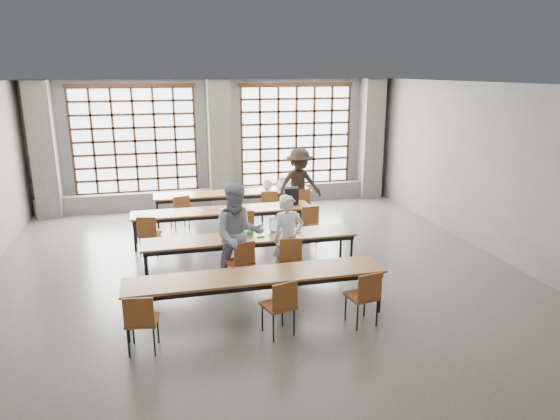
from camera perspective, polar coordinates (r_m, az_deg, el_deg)
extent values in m
plane|color=#4F4F4C|center=(9.45, -2.58, -7.57)|extent=(11.00, 11.00, 0.00)
plane|color=silver|center=(8.69, -2.87, 14.15)|extent=(11.00, 11.00, 0.00)
plane|color=#60605D|center=(14.26, -7.06, 7.59)|extent=(10.00, 0.00, 10.00)
plane|color=#60605D|center=(3.98, 13.40, -14.63)|extent=(10.00, 0.00, 10.00)
plane|color=#60605D|center=(11.00, 23.83, 3.97)|extent=(0.00, 11.00, 11.00)
cube|color=#535350|center=(14.17, -25.38, 6.15)|extent=(0.60, 0.55, 3.50)
cube|color=#535350|center=(13.99, -6.92, 7.43)|extent=(0.60, 0.55, 3.50)
cube|color=#535350|center=(15.19, 10.34, 7.95)|extent=(0.60, 0.55, 3.50)
cube|color=white|center=(14.14, -16.23, 7.63)|extent=(3.20, 0.02, 2.80)
cube|color=black|center=(14.06, -16.24, 7.59)|extent=(3.20, 0.05, 2.80)
cube|color=black|center=(14.32, -15.80, 1.84)|extent=(3.32, 0.07, 0.10)
cube|color=black|center=(13.94, -16.71, 13.49)|extent=(3.32, 0.07, 0.10)
cube|color=white|center=(14.66, 1.79, 8.51)|extent=(3.20, 0.02, 2.80)
cube|color=black|center=(14.58, 1.87, 8.47)|extent=(3.20, 0.05, 2.80)
cube|color=black|center=(14.83, 1.83, 2.90)|extent=(3.32, 0.07, 0.10)
cube|color=black|center=(14.47, 1.93, 14.17)|extent=(3.32, 0.07, 0.10)
cube|color=#535350|center=(14.35, -6.76, 1.54)|extent=(9.80, 0.35, 0.50)
cube|color=brown|center=(12.81, -5.32, 1.98)|extent=(4.00, 0.70, 0.04)
cube|color=black|center=(12.82, -5.32, 1.72)|extent=(3.90, 0.64, 0.08)
cylinder|color=black|center=(12.49, -13.81, -0.50)|extent=(0.05, 0.05, 0.69)
cylinder|color=black|center=(13.05, -13.84, 0.19)|extent=(0.05, 0.05, 0.69)
cylinder|color=black|center=(13.04, 3.28, 0.61)|extent=(0.05, 0.05, 0.69)
cylinder|color=black|center=(13.57, 2.56, 1.23)|extent=(0.05, 0.05, 0.69)
cube|color=brown|center=(11.22, -6.55, -0.03)|extent=(4.00, 0.70, 0.04)
cube|color=black|center=(11.24, -6.54, -0.33)|extent=(3.90, 0.64, 0.08)
cylinder|color=black|center=(10.99, -16.27, -2.91)|extent=(0.05, 0.05, 0.69)
cylinder|color=black|center=(11.54, -16.18, -2.01)|extent=(0.05, 0.05, 0.69)
cylinder|color=black|center=(11.44, 3.27, -1.55)|extent=(0.05, 0.05, 0.69)
cylinder|color=black|center=(11.97, 2.46, -0.75)|extent=(0.05, 0.05, 0.69)
cube|color=brown|center=(9.37, -3.41, -3.14)|extent=(4.00, 0.70, 0.04)
cube|color=black|center=(9.39, -3.40, -3.49)|extent=(3.90, 0.64, 0.08)
cylinder|color=black|center=(9.10, -15.08, -6.72)|extent=(0.05, 0.05, 0.69)
cylinder|color=black|center=(9.64, -15.03, -5.43)|extent=(0.05, 0.05, 0.69)
cylinder|color=black|center=(9.75, 8.15, -4.81)|extent=(0.05, 0.05, 0.69)
cylinder|color=black|center=(10.25, 6.95, -3.72)|extent=(0.05, 0.05, 0.69)
cube|color=brown|center=(7.68, -2.67, -7.48)|extent=(4.00, 0.70, 0.04)
cube|color=black|center=(7.71, -2.66, -7.89)|extent=(3.90, 0.64, 0.08)
cylinder|color=black|center=(7.48, -17.08, -11.97)|extent=(0.05, 0.05, 0.69)
cylinder|color=black|center=(8.00, -16.88, -10.07)|extent=(0.05, 0.05, 0.69)
cylinder|color=black|center=(8.14, 11.33, -9.21)|extent=(0.05, 0.05, 0.69)
cylinder|color=black|center=(8.62, 9.71, -7.67)|extent=(0.05, 0.05, 0.69)
cube|color=brown|center=(12.22, -11.40, -0.20)|extent=(0.52, 0.52, 0.04)
cube|color=brown|center=(11.98, -11.16, 0.63)|extent=(0.39, 0.14, 0.40)
cylinder|color=black|center=(12.28, -11.35, -1.21)|extent=(0.02, 0.02, 0.45)
cube|color=brown|center=(12.49, -1.28, 0.45)|extent=(0.47, 0.47, 0.04)
cube|color=brown|center=(12.24, -1.21, 1.25)|extent=(0.40, 0.08, 0.40)
cylinder|color=black|center=(12.55, -1.28, -0.54)|extent=(0.02, 0.02, 0.45)
cube|color=brown|center=(12.68, 2.25, 0.68)|extent=(0.48, 0.48, 0.04)
cube|color=brown|center=(12.45, 2.66, 1.48)|extent=(0.40, 0.10, 0.40)
cylinder|color=black|center=(12.74, 2.24, -0.30)|extent=(0.02, 0.02, 0.45)
cube|color=maroon|center=(10.70, -14.65, -2.70)|extent=(0.51, 0.51, 0.04)
cube|color=maroon|center=(10.44, -15.01, -1.85)|extent=(0.40, 0.13, 0.40)
cylinder|color=black|center=(10.77, -14.57, -3.84)|extent=(0.02, 0.02, 0.45)
cube|color=brown|center=(10.83, -4.03, -1.98)|extent=(0.48, 0.48, 0.04)
cube|color=brown|center=(10.57, -4.04, -1.12)|extent=(0.40, 0.09, 0.40)
cylinder|color=black|center=(10.90, -4.01, -3.11)|extent=(0.02, 0.02, 0.45)
cube|color=brown|center=(11.14, 3.08, -1.46)|extent=(0.45, 0.45, 0.04)
cube|color=brown|center=(10.90, 3.49, -0.60)|extent=(0.40, 0.06, 0.40)
cylinder|color=black|center=(11.21, 3.07, -2.56)|extent=(0.02, 0.02, 0.45)
cube|color=brown|center=(8.91, -4.64, -5.98)|extent=(0.53, 0.53, 0.04)
cube|color=brown|center=(8.66, -4.06, -4.98)|extent=(0.39, 0.15, 0.40)
cylinder|color=black|center=(8.99, -4.61, -7.31)|extent=(0.02, 0.02, 0.45)
cube|color=brown|center=(9.08, 1.00, -5.49)|extent=(0.45, 0.45, 0.04)
cube|color=brown|center=(8.82, 1.24, -4.56)|extent=(0.40, 0.06, 0.40)
cylinder|color=black|center=(9.16, 0.99, -6.81)|extent=(0.02, 0.02, 0.45)
cube|color=brown|center=(7.19, -15.46, -12.08)|extent=(0.48, 0.48, 0.04)
cube|color=brown|center=(6.91, -15.88, -11.16)|extent=(0.40, 0.09, 0.40)
cylinder|color=black|center=(7.29, -15.33, -13.65)|extent=(0.02, 0.02, 0.45)
cube|color=brown|center=(7.34, -0.23, -10.85)|extent=(0.52, 0.52, 0.04)
cube|color=brown|center=(7.09, 0.58, -9.81)|extent=(0.39, 0.14, 0.40)
cylinder|color=black|center=(7.45, -0.23, -12.39)|extent=(0.02, 0.02, 0.45)
cube|color=brown|center=(7.72, 9.32, -9.68)|extent=(0.48, 0.48, 0.04)
cube|color=brown|center=(7.48, 10.24, -8.66)|extent=(0.40, 0.10, 0.40)
cylinder|color=black|center=(7.82, 9.25, -11.17)|extent=(0.02, 0.02, 0.45)
imported|color=silver|center=(9.00, 0.93, -3.27)|extent=(0.63, 0.45, 1.61)
imported|color=#19264C|center=(8.79, -4.76, -2.91)|extent=(0.91, 0.72, 1.87)
imported|color=black|center=(12.61, 2.21, 2.87)|extent=(1.32, 0.92, 1.87)
cube|color=silver|center=(9.52, -0.21, -2.62)|extent=(0.42, 0.35, 0.02)
cube|color=black|center=(9.51, -0.21, -2.57)|extent=(0.34, 0.26, 0.00)
cube|color=silver|center=(9.61, -0.16, -1.68)|extent=(0.36, 0.17, 0.26)
cube|color=#87A6E9|center=(9.61, -0.16, -1.85)|extent=(0.31, 0.14, 0.21)
cube|color=#BBBBC0|center=(13.11, 0.49, 2.50)|extent=(0.38, 0.28, 0.02)
cube|color=black|center=(13.09, 0.49, 2.54)|extent=(0.31, 0.20, 0.00)
cube|color=#BBBBC0|center=(13.21, 0.37, 3.14)|extent=(0.36, 0.09, 0.26)
cube|color=#89B6ED|center=(13.21, 0.38, 3.02)|extent=(0.31, 0.07, 0.21)
ellipsoid|color=white|center=(9.55, 2.23, -2.52)|extent=(0.11, 0.09, 0.04)
cube|color=green|center=(9.42, -3.80, -2.64)|extent=(0.27, 0.18, 0.09)
cube|color=black|center=(9.30, -2.21, -3.09)|extent=(0.14, 0.09, 0.01)
cube|color=silver|center=(11.21, -9.63, -0.06)|extent=(0.35, 0.30, 0.00)
cube|color=white|center=(11.23, -6.05, 0.11)|extent=(0.33, 0.26, 0.00)
cube|color=black|center=(11.51, 1.30, 1.60)|extent=(0.35, 0.25, 0.40)
ellipsoid|color=silver|center=(12.98, -1.44, 2.96)|extent=(0.31, 0.28, 0.29)
cube|color=maroon|center=(7.17, -15.49, -11.73)|extent=(0.21, 0.10, 0.06)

